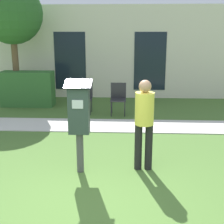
{
  "coord_description": "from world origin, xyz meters",
  "views": [
    {
      "loc": [
        0.62,
        -3.88,
        2.38
      ],
      "look_at": [
        0.37,
        1.13,
        1.05
      ],
      "focal_mm": 50.0,
      "sensor_mm": 36.0,
      "label": 1
    }
  ],
  "objects_px": {
    "parking_meter": "(79,115)",
    "outdoor_chair_left": "(85,95)",
    "person_standing": "(144,118)",
    "outdoor_chair_middle": "(118,96)"
  },
  "relations": [
    {
      "from": "person_standing",
      "to": "outdoor_chair_middle",
      "type": "bearing_deg",
      "value": 116.55
    },
    {
      "from": "person_standing",
      "to": "outdoor_chair_left",
      "type": "xyz_separation_m",
      "value": [
        -1.53,
        3.77,
        -0.4
      ]
    },
    {
      "from": "outdoor_chair_left",
      "to": "outdoor_chair_middle",
      "type": "relative_size",
      "value": 1.0
    },
    {
      "from": "outdoor_chair_left",
      "to": "outdoor_chair_middle",
      "type": "height_order",
      "value": "same"
    },
    {
      "from": "outdoor_chair_middle",
      "to": "outdoor_chair_left",
      "type": "bearing_deg",
      "value": -179.52
    },
    {
      "from": "parking_meter",
      "to": "outdoor_chair_middle",
      "type": "xyz_separation_m",
      "value": [
        0.54,
        3.82,
        -0.49
      ]
    },
    {
      "from": "parking_meter",
      "to": "outdoor_chair_left",
      "type": "distance_m",
      "value": 3.98
    },
    {
      "from": "parking_meter",
      "to": "outdoor_chair_middle",
      "type": "relative_size",
      "value": 1.77
    },
    {
      "from": "parking_meter",
      "to": "outdoor_chair_left",
      "type": "height_order",
      "value": "parking_meter"
    },
    {
      "from": "person_standing",
      "to": "outdoor_chair_left",
      "type": "distance_m",
      "value": 4.09
    }
  ]
}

